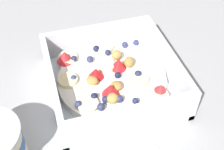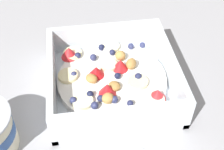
% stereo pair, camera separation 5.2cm
% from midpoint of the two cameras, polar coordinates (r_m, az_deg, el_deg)
% --- Properties ---
extents(ground_plane, '(2.40, 2.40, 0.00)m').
position_cam_midpoint_polar(ground_plane, '(0.53, -1.49, -3.07)').
color(ground_plane, '#9E9EA3').
extents(fruit_bowl, '(0.21, 0.21, 0.06)m').
position_cam_midpoint_polar(fruit_bowl, '(0.52, -2.92, -0.90)').
color(fruit_bowl, white).
rests_on(fruit_bowl, ground).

